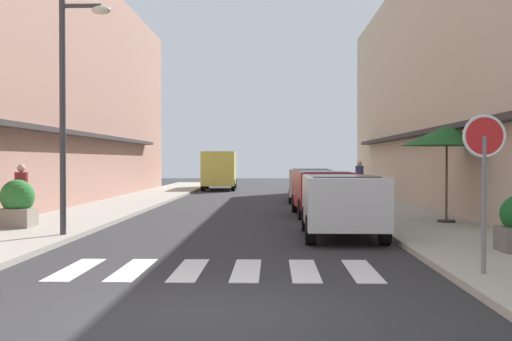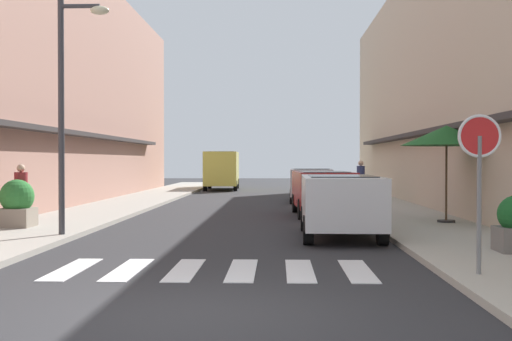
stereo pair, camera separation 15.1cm
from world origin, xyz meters
name	(u,v)px [view 2 (the right image)]	position (x,y,z in m)	size (l,w,h in m)	color
ground_plane	(248,211)	(0.00, 15.44, 0.00)	(84.93, 84.93, 0.00)	#2B2B2D
sidewalk_left	(109,209)	(-5.04, 15.44, 0.06)	(2.89, 54.05, 0.12)	#9E998E
sidewalk_right	(389,210)	(5.04, 15.44, 0.06)	(2.89, 54.05, 0.12)	#ADA899
building_row_left	(12,79)	(-8.98, 16.37, 4.89)	(5.50, 36.75, 9.78)	#A87A6B
building_row_right	(492,77)	(8.98, 16.37, 4.89)	(5.50, 36.75, 9.79)	#C6B299
crosswalk	(214,270)	(0.00, 3.09, 0.01)	(5.20, 2.20, 0.01)	silver
parked_car_near	(341,199)	(2.54, 7.62, 0.92)	(1.87, 4.07, 1.47)	silver
parked_car_mid	(323,188)	(2.54, 13.55, 0.92)	(1.94, 4.27, 1.47)	maroon
parked_car_far	(311,181)	(2.54, 20.48, 0.92)	(1.95, 4.07, 1.47)	silver
delivery_van	(222,167)	(-2.39, 32.11, 1.41)	(2.15, 5.46, 2.37)	#D8CC4C
round_street_sign	(479,152)	(4.07, 2.21, 1.95)	(0.65, 0.07, 2.39)	slate
street_lamp	(69,91)	(-3.72, 7.08, 3.41)	(1.19, 0.28, 5.38)	#38383D
cafe_umbrella	(446,136)	(5.71, 10.29, 2.50)	(2.49, 2.49, 2.66)	#262626
planter_midblock	(17,203)	(-5.61, 8.67, 0.73)	(0.87, 0.87, 1.22)	gray
pedestrian_walking_near	(21,193)	(-5.68, 9.11, 0.96)	(0.34, 0.34, 1.60)	#282B33
pedestrian_walking_far	(361,180)	(4.59, 19.66, 1.01)	(0.34, 0.34, 1.70)	#282B33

